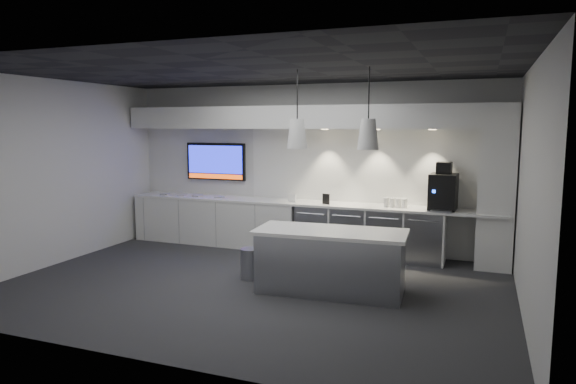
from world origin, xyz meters
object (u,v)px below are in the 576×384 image
at_px(bin, 251,263).
at_px(coffee_machine, 443,190).
at_px(island, 330,261).
at_px(wall_tv, 216,161).

bearing_deg(bin, coffee_machine, 35.99).
relative_size(island, coffee_machine, 2.69).
bearing_deg(bin, island, -8.84).
bearing_deg(wall_tv, coffee_machine, -3.28).
distance_m(wall_tv, bin, 3.04).
relative_size(wall_tv, coffee_machine, 1.61).
distance_m(bin, coffee_machine, 3.33).
bearing_deg(coffee_machine, wall_tv, -179.95).
bearing_deg(island, bin, 167.50).
relative_size(wall_tv, island, 0.60).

